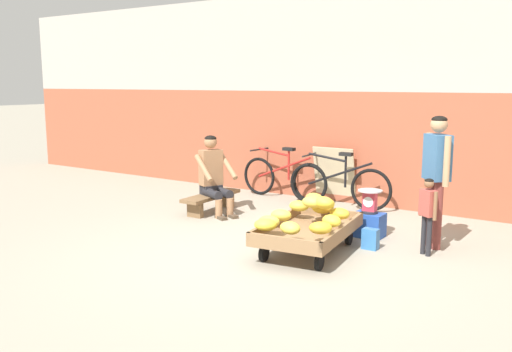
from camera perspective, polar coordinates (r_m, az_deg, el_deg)
The scene contains 14 objects.
ground_plane at distance 6.14m, azimuth 0.35°, elevation -8.32°, with size 80.00×80.00×0.00m, color gray.
back_wall at distance 8.73m, azimuth 12.20°, elevation 7.96°, with size 16.00×0.30×3.34m.
banana_cart at distance 6.23m, azimuth 5.49°, elevation -5.80°, with size 1.01×1.53×0.36m.
banana_pile at distance 6.20m, azimuth 5.51°, elevation -3.76°, with size 0.97×1.42×0.27m.
low_bench at distance 8.16m, azimuth -4.66°, elevation -2.37°, with size 0.33×1.11×0.27m.
vendor_seated at distance 8.02m, azimuth -4.40°, elevation 0.09°, with size 0.74×0.63×1.14m.
plastic_crate at distance 7.00m, azimuth 11.64°, elevation -4.99°, with size 0.36×0.28×0.30m.
weighing_scale at distance 6.93m, azimuth 11.72°, elevation -2.57°, with size 0.30×0.30×0.29m.
bicycle_near_left at distance 9.07m, azimuth 2.86°, elevation -0.14°, with size 1.66×0.48×0.86m.
bicycle_far_left at distance 8.52m, azimuth 8.58°, elevation -0.89°, with size 1.66×0.48×0.86m.
sign_board at distance 8.87m, azimuth 8.14°, elevation 0.13°, with size 0.70×0.21×0.89m.
customer_adult at distance 6.58m, azimuth 18.25°, elevation 0.92°, with size 0.37×0.37×1.53m.
customer_child at distance 6.34m, azimuth 17.40°, elevation -3.21°, with size 0.24×0.19×0.87m.
shopping_bag at distance 6.50m, azimuth 11.79°, elevation -6.41°, with size 0.18×0.12×0.24m, color #3370B7.
Camera 1 is at (3.20, -4.88, 1.90)m, focal length 38.54 mm.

